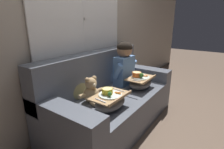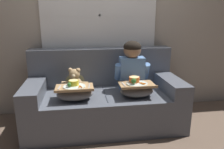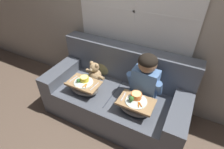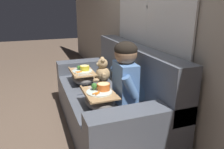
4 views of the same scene
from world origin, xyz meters
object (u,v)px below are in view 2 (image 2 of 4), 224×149
at_px(throw_pillow_behind_teddy, 75,75).
at_px(teddy_bear, 75,82).
at_px(child_figure, 132,63).
at_px(throw_pillow_behind_child, 128,73).
at_px(couch, 104,98).
at_px(lap_tray_teddy, 75,92).
at_px(lap_tray_child, 137,89).

height_order(throw_pillow_behind_teddy, teddy_bear, throw_pillow_behind_teddy).
relative_size(throw_pillow_behind_teddy, child_figure, 0.57).
xyz_separation_m(throw_pillow_behind_child, child_figure, (-0.00, -0.20, 0.18)).
xyz_separation_m(throw_pillow_behind_child, teddy_bear, (-0.71, -0.21, -0.03)).
distance_m(throw_pillow_behind_child, child_figure, 0.27).
distance_m(couch, throw_pillow_behind_child, 0.48).
bearing_deg(couch, lap_tray_teddy, -143.26).
height_order(child_figure, lap_tray_teddy, child_figure).
relative_size(couch, throw_pillow_behind_child, 5.49).
height_order(child_figure, lap_tray_child, child_figure).
bearing_deg(child_figure, teddy_bear, -179.76).
relative_size(child_figure, lap_tray_teddy, 1.48).
bearing_deg(teddy_bear, throw_pillow_behind_teddy, 89.76).
relative_size(throw_pillow_behind_child, child_figure, 0.55).
distance_m(throw_pillow_behind_child, lap_tray_child, 0.47).
bearing_deg(couch, throw_pillow_behind_teddy, 150.73).
xyz_separation_m(lap_tray_child, lap_tray_teddy, (-0.71, -0.00, -0.00)).
xyz_separation_m(teddy_bear, lap_tray_teddy, (0.00, -0.26, -0.04)).
distance_m(couch, child_figure, 0.56).
distance_m(teddy_bear, lap_tray_child, 0.76).
relative_size(throw_pillow_behind_child, throw_pillow_behind_teddy, 0.96).
height_order(couch, throw_pillow_behind_child, couch).
height_order(throw_pillow_behind_teddy, lap_tray_child, throw_pillow_behind_teddy).
distance_m(lap_tray_child, lap_tray_teddy, 0.71).
relative_size(teddy_bear, lap_tray_teddy, 0.79).
relative_size(lap_tray_child, lap_tray_teddy, 0.97).
bearing_deg(lap_tray_teddy, lap_tray_child, 0.09).
bearing_deg(throw_pillow_behind_child, lap_tray_teddy, -146.83).
bearing_deg(child_figure, couch, 179.26).
bearing_deg(throw_pillow_behind_teddy, teddy_bear, -90.24).
bearing_deg(teddy_bear, couch, 1.22).
bearing_deg(lap_tray_teddy, throw_pillow_behind_child, 33.17).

